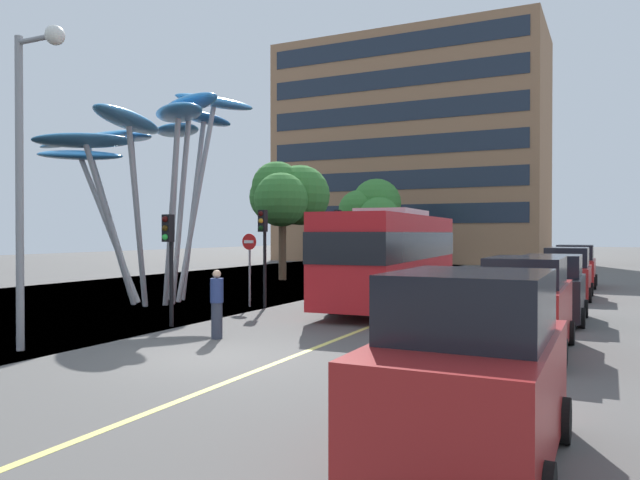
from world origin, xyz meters
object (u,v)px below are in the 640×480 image
Objects in this scene: pedestrian at (217,304)px; traffic_light_kerb_near at (169,245)px; leaf_sculpture at (146,139)px; car_parked_mid at (526,307)px; traffic_light_kerb_far at (263,237)px; car_parked_far at (553,290)px; traffic_light_island_mid at (338,233)px; street_lamp at (29,147)px; car_far_side at (575,267)px; car_parked_near at (470,374)px; car_side_street at (567,275)px; red_bus at (393,253)px; no_entry_sign at (249,258)px.

traffic_light_kerb_near is at bearing 157.35° from pedestrian.
leaf_sculpture is 16.10m from car_parked_mid.
traffic_light_kerb_far is 10.01m from car_parked_far.
pedestrian is at bearing -80.97° from traffic_light_island_mid.
street_lamp reaches higher than traffic_light_kerb_near.
traffic_light_kerb_near is 21.86m from car_far_side.
traffic_light_kerb_far is at bearing 130.37° from car_parked_near.
car_parked_near is at bearing -33.45° from traffic_light_kerb_near.
traffic_light_kerb_near is at bearing -126.59° from car_side_street.
car_parked_mid is 7.64m from pedestrian.
red_bus is 2.77× the size of car_parked_near.
leaf_sculpture is 2.86× the size of traffic_light_kerb_near.
red_bus is 3.06× the size of traffic_light_kerb_far.
car_far_side is at bearing 62.74° from traffic_light_kerb_near.
red_bus is 2.88× the size of car_parked_far.
car_parked_near is 0.89× the size of car_parked_mid.
traffic_light_kerb_near is 12.20m from car_parked_near.
red_bus reaches higher than traffic_light_kerb_near.
car_far_side is 17.73m from no_entry_sign.
traffic_light_island_mid is 0.96× the size of car_parked_near.
red_bus is at bearing -134.99° from car_side_street.
car_parked_far is (14.82, 1.70, -5.47)m from leaf_sculpture.
traffic_light_island_mid is at bearing 132.18° from car_parked_mid.
car_parked_mid is at bearing -47.82° from traffic_light_island_mid.
traffic_light_island_mid is 20.19m from car_parked_near.
traffic_light_island_mid is 9.93m from car_side_street.
pedestrian is 6.83m from no_entry_sign.
car_far_side is (14.82, 14.95, -5.44)m from leaf_sculpture.
leaf_sculpture is 5.24× the size of pedestrian.
street_lamp is (-10.35, -4.95, 3.68)m from car_parked_mid.
car_side_street is (5.73, 5.73, -0.99)m from red_bus.
car_parked_near is 2.21× the size of pedestrian.
car_far_side is at bearing 89.71° from car_side_street.
car_parked_near is 9.58m from pedestrian.
car_parked_mid is 2.50× the size of pedestrian.
traffic_light_kerb_far is at bearing 155.77° from car_parked_mid.
car_parked_mid is (5.63, -7.04, -0.94)m from red_bus.
car_side_street is 2.33× the size of pedestrian.
red_bus is 1.17× the size of leaf_sculpture.
traffic_light_kerb_near is 11.00m from traffic_light_island_mid.
traffic_light_kerb_far is at bearing -8.90° from no_entry_sign.
pedestrian is at bearing -167.51° from car_parked_mid.
car_far_side is (9.49, 8.41, -1.74)m from traffic_light_island_mid.
car_parked_mid is 12.05m from street_lamp.
car_side_street is (-0.03, 7.27, 0.02)m from car_parked_far.
no_entry_sign reaches higher than car_side_street.
street_lamp is (-10.45, -17.72, 3.73)m from car_side_street.
traffic_light_kerb_near is 0.44× the size of street_lamp.
street_lamp is at bearing 167.30° from car_parked_near.
pedestrian is at bearing -37.02° from leaf_sculpture.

